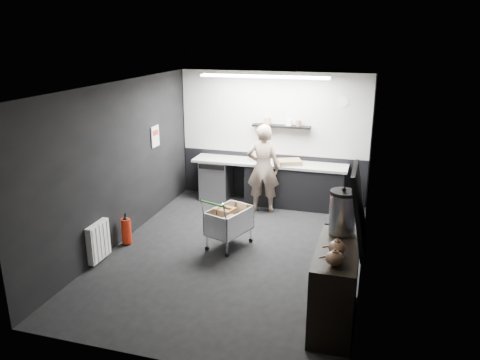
% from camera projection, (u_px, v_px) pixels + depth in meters
% --- Properties ---
extents(floor, '(5.50, 5.50, 0.00)m').
position_uv_depth(floor, '(235.00, 252.00, 7.66)').
color(floor, black).
rests_on(floor, ground).
extents(ceiling, '(5.50, 5.50, 0.00)m').
position_uv_depth(ceiling, '(234.00, 86.00, 6.84)').
color(ceiling, silver).
rests_on(ceiling, wall_back).
extents(wall_back, '(5.50, 0.00, 5.50)m').
position_uv_depth(wall_back, '(273.00, 137.00, 9.77)').
color(wall_back, black).
rests_on(wall_back, floor).
extents(wall_front, '(5.50, 0.00, 5.50)m').
position_uv_depth(wall_front, '(156.00, 249.00, 4.74)').
color(wall_front, black).
rests_on(wall_front, floor).
extents(wall_left, '(0.00, 5.50, 5.50)m').
position_uv_depth(wall_left, '(120.00, 164.00, 7.79)').
color(wall_left, black).
rests_on(wall_left, floor).
extents(wall_right, '(0.00, 5.50, 5.50)m').
position_uv_depth(wall_right, '(367.00, 185.00, 6.72)').
color(wall_right, black).
rests_on(wall_right, floor).
extents(kitchen_wall_panel, '(3.95, 0.02, 1.70)m').
position_uv_depth(kitchen_wall_panel, '(273.00, 114.00, 9.60)').
color(kitchen_wall_panel, silver).
rests_on(kitchen_wall_panel, wall_back).
extents(dado_panel, '(3.95, 0.02, 1.00)m').
position_uv_depth(dado_panel, '(272.00, 176.00, 10.01)').
color(dado_panel, black).
rests_on(dado_panel, wall_back).
extents(floating_shelf, '(1.20, 0.22, 0.04)m').
position_uv_depth(floating_shelf, '(281.00, 126.00, 9.51)').
color(floating_shelf, black).
rests_on(floating_shelf, wall_back).
extents(wall_clock, '(0.20, 0.03, 0.20)m').
position_uv_depth(wall_clock, '(343.00, 102.00, 9.12)').
color(wall_clock, white).
rests_on(wall_clock, wall_back).
extents(poster, '(0.02, 0.30, 0.40)m').
position_uv_depth(poster, '(155.00, 136.00, 8.91)').
color(poster, white).
rests_on(poster, wall_left).
extents(poster_red_band, '(0.02, 0.22, 0.10)m').
position_uv_depth(poster_red_band, '(155.00, 133.00, 8.89)').
color(poster_red_band, red).
rests_on(poster_red_band, poster).
extents(radiator, '(0.10, 0.50, 0.60)m').
position_uv_depth(radiator, '(98.00, 241.00, 7.25)').
color(radiator, white).
rests_on(radiator, wall_left).
extents(ceiling_strip, '(2.40, 0.20, 0.04)m').
position_uv_depth(ceiling_strip, '(264.00, 77.00, 8.55)').
color(ceiling_strip, white).
rests_on(ceiling_strip, ceiling).
extents(prep_counter, '(3.20, 0.61, 0.90)m').
position_uv_depth(prep_counter, '(275.00, 183.00, 9.70)').
color(prep_counter, black).
rests_on(prep_counter, floor).
extents(person, '(0.69, 0.50, 1.77)m').
position_uv_depth(person, '(263.00, 168.00, 9.20)').
color(person, beige).
rests_on(person, floor).
extents(shopping_cart, '(0.74, 0.99, 0.91)m').
position_uv_depth(shopping_cart, '(229.00, 223.00, 7.75)').
color(shopping_cart, silver).
rests_on(shopping_cart, floor).
extents(sideboard, '(0.57, 1.33, 1.99)m').
position_uv_depth(sideboard, '(337.00, 275.00, 5.68)').
color(sideboard, black).
rests_on(sideboard, floor).
extents(fire_extinguisher, '(0.16, 0.16, 0.54)m').
position_uv_depth(fire_extinguisher, '(126.00, 230.00, 7.88)').
color(fire_extinguisher, red).
rests_on(fire_extinguisher, floor).
extents(cardboard_box, '(0.55, 0.49, 0.09)m').
position_uv_depth(cardboard_box, '(290.00, 162.00, 9.43)').
color(cardboard_box, '#94724F').
rests_on(cardboard_box, prep_counter).
extents(pink_tub, '(0.21, 0.21, 0.21)m').
position_uv_depth(pink_tub, '(255.00, 156.00, 9.65)').
color(pink_tub, white).
rests_on(pink_tub, prep_counter).
extents(white_container, '(0.22, 0.20, 0.16)m').
position_uv_depth(white_container, '(255.00, 158.00, 9.61)').
color(white_container, white).
rests_on(white_container, prep_counter).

